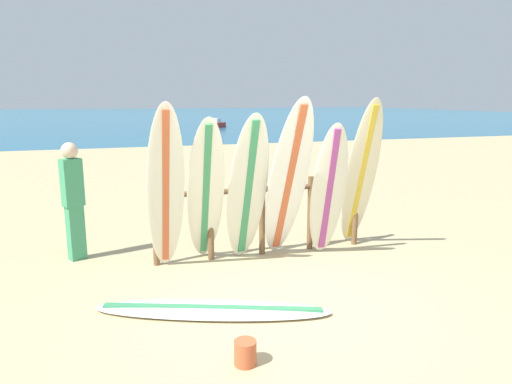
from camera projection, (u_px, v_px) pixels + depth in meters
name	position (u px, v px, depth m)	size (l,w,h in m)	color
ground_plane	(288.00, 303.00, 5.32)	(120.00, 120.00, 0.00)	tan
ocean_water	(123.00, 116.00, 59.47)	(120.00, 80.00, 0.01)	#196B93
surfboard_rack	(262.00, 209.00, 6.85)	(3.23, 0.09, 1.15)	brown
surfboard_leaning_far_left	(165.00, 190.00, 5.99)	(0.50, 0.79, 2.29)	silver
surfboard_leaning_left	(206.00, 193.00, 6.25)	(0.58, 1.09, 2.11)	white
surfboard_leaning_center_left	(248.00, 189.00, 6.39)	(0.62, 0.76, 2.14)	silver
surfboard_leaning_center	(288.00, 181.00, 6.43)	(0.61, 1.06, 2.35)	white
surfboard_leaning_center_right	(328.00, 191.00, 6.67)	(0.56, 0.60, 2.00)	silver
surfboard_leaning_right	(361.00, 175.00, 6.94)	(0.64, 1.09, 2.34)	beige
surfboard_lying_on_sand	(212.00, 310.00, 5.07)	(2.63, 1.39, 0.08)	white
beachgoer_standing	(73.00, 196.00, 6.57)	(0.32, 0.28, 1.71)	#3F9966
small_boat_offshore	(215.00, 124.00, 36.46)	(2.04, 2.34, 0.71)	#B22D28
sand_bucket	(245.00, 353.00, 4.07)	(0.20, 0.20, 0.22)	#CC5933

